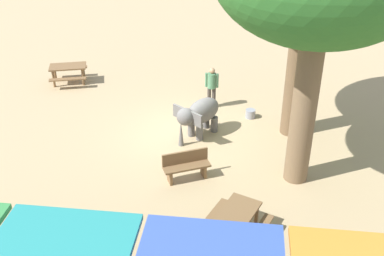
# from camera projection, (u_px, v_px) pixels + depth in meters

# --- Properties ---
(ground_plane) EXTENTS (60.00, 60.00, 0.00)m
(ground_plane) POSITION_uv_depth(u_px,v_px,m) (188.00, 134.00, 16.32)
(ground_plane) COLOR tan
(elephant) EXTENTS (1.68, 1.79, 1.31)m
(elephant) POSITION_uv_depth(u_px,v_px,m) (199.00, 114.00, 15.85)
(elephant) COLOR slate
(elephant) RESTS_ON ground_plane
(person_handler) EXTENTS (0.51, 0.32, 1.62)m
(person_handler) POSITION_uv_depth(u_px,v_px,m) (212.00, 85.00, 17.65)
(person_handler) COLOR #3F3833
(person_handler) RESTS_ON ground_plane
(wooden_bench) EXTENTS (1.44, 0.96, 0.88)m
(wooden_bench) POSITION_uv_depth(u_px,v_px,m) (186.00, 165.00, 13.86)
(wooden_bench) COLOR brown
(wooden_bench) RESTS_ON ground_plane
(picnic_table_near) EXTENTS (1.94, 1.95, 0.78)m
(picnic_table_near) POSITION_uv_depth(u_px,v_px,m) (235.00, 220.00, 11.57)
(picnic_table_near) COLOR brown
(picnic_table_near) RESTS_ON ground_plane
(picnic_table_far) EXTENTS (1.85, 1.84, 0.78)m
(picnic_table_far) POSITION_uv_depth(u_px,v_px,m) (68.00, 70.00, 19.79)
(picnic_table_far) COLOR brown
(picnic_table_far) RESTS_ON ground_plane
(feed_bucket) EXTENTS (0.36, 0.36, 0.32)m
(feed_bucket) POSITION_uv_depth(u_px,v_px,m) (250.00, 114.00, 17.30)
(feed_bucket) COLOR gray
(feed_bucket) RESTS_ON ground_plane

